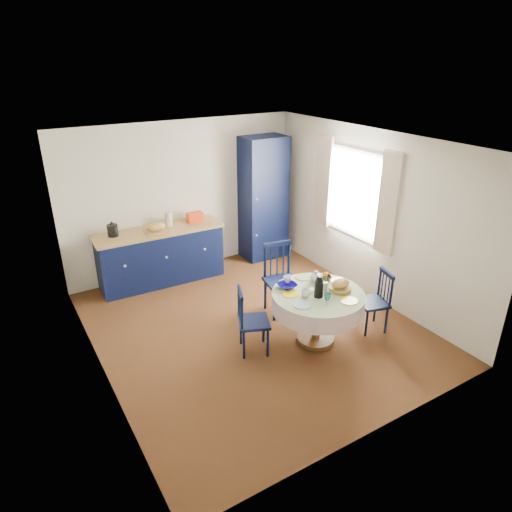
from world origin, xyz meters
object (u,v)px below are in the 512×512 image
Objects in this scene: mug_c at (327,278)px; cobalt_bowl at (287,286)px; dining_table at (318,301)px; mug_a at (306,293)px; mug_b at (327,296)px; chair_far at (281,279)px; mug_d at (288,280)px; pantry_cabinet at (263,199)px; kitchen_counter at (161,255)px; chair_left at (251,320)px; chair_right at (375,301)px.

mug_c is 0.56m from cobalt_bowl.
mug_a is (-0.19, 0.01, 0.16)m from dining_table.
dining_table is 12.01× the size of mug_b.
mug_c is (0.26, -0.68, 0.23)m from chair_far.
dining_table is at bearing -65.78° from mug_d.
pantry_cabinet is at bearing 73.06° from mug_b.
cobalt_bowl is (0.84, -2.35, 0.27)m from kitchen_counter.
kitchen_counter reaches higher than dining_table.
pantry_cabinet reaches higher than cobalt_bowl.
kitchen_counter is 17.69× the size of mug_a.
mug_d is at bearing -114.52° from pantry_cabinet.
kitchen_counter is at bearing 28.82° from chair_left.
mug_c is (-0.58, -2.51, -0.33)m from pantry_cabinet.
chair_left is at bearing -124.58° from pantry_cabinet.
mug_d is (-0.21, -0.45, 0.23)m from chair_far.
mug_d is 0.45× the size of cobalt_bowl.
pantry_cabinet is 22.36× the size of mug_b.
cobalt_bowl is (-0.24, 0.50, -0.02)m from mug_b.
pantry_cabinet is 2.91m from mug_a.
mug_a is 0.26m from mug_b.
chair_right is 1.09m from mug_a.
chair_far reaches higher than chair_left.
chair_right is at bearing -81.61° from chair_left.
mug_c is 0.52m from mug_d.
chair_left reaches higher than chair_right.
mug_a is (0.64, -0.24, 0.31)m from chair_left.
kitchen_counter reaches higher than mug_d.
cobalt_bowl is at bearing 102.85° from mug_a.
dining_table reaches higher than mug_c.
mug_a is at bearing -93.12° from chair_far.
mug_b is (-0.04, -1.05, 0.23)m from chair_far.
mug_b is at bearing -106.79° from pantry_cabinet.
chair_far is 10.59× the size of mug_b.
chair_far is at bearing 65.19° from mug_d.
chair_left is 1.06m from chair_far.
pantry_cabinet reaches higher than chair_right.
pantry_cabinet is 2.88m from dining_table.
chair_right is (0.82, -1.04, -0.09)m from chair_far.
mug_b is 0.41× the size of cobalt_bowl.
mug_c is (0.47, 0.18, 0.00)m from mug_a.
kitchen_counter is 0.94× the size of pantry_cabinet.
chair_left is at bearing -173.61° from cobalt_bowl.
mug_b is at bearing -81.22° from chair_far.
chair_far is at bearing -56.23° from kitchen_counter.
kitchen_counter reaches higher than chair_right.
dining_table is 4.90× the size of cobalt_bowl.
pantry_cabinet reaches higher than mug_b.
chair_far is 9.51× the size of mug_d.
mug_a is at bearing 131.27° from mug_b.
pantry_cabinet is at bearing -164.09° from chair_right.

